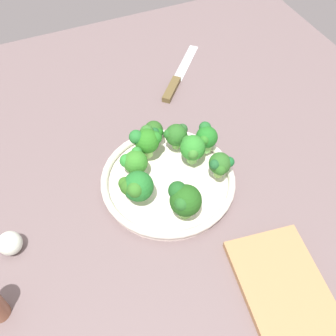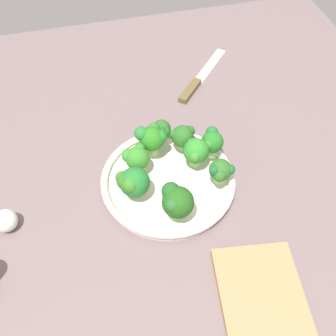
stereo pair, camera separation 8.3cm
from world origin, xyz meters
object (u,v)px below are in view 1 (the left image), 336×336
object	(u,v)px
broccoli_floret_2	(220,164)
broccoli_floret_8	(135,163)
broccoli_floret_4	(136,187)
broccoli_floret_7	(177,134)
bowl	(168,181)
broccoli_floret_5	(146,140)
broccoli_floret_1	(206,137)
knife	(177,79)
broccoli_floret_3	(154,131)
broccoli_floret_0	(192,148)
garlic_bulb	(10,243)
cutting_board	(285,292)
broccoli_floret_6	(184,200)

from	to	relation	value
broccoli_floret_2	broccoli_floret_8	distance (cm)	17.78
broccoli_floret_4	broccoli_floret_7	world-z (taller)	broccoli_floret_4
bowl	broccoli_floret_8	world-z (taller)	broccoli_floret_8
broccoli_floret_5	broccoli_floret_7	world-z (taller)	broccoli_floret_5
broccoli_floret_2	broccoli_floret_8	world-z (taller)	broccoli_floret_2
broccoli_floret_1	knife	size ratio (longest dim) A/B	0.30
broccoli_floret_2	broccoli_floret_3	bearing A→B (deg)	30.10
bowl	broccoli_floret_8	distance (cm)	8.49
broccoli_floret_0	broccoli_floret_2	size ratio (longest dim) A/B	1.12
broccoli_floret_8	broccoli_floret_2	bearing A→B (deg)	-116.11
broccoli_floret_2	broccoli_floret_7	distance (cm)	12.43
broccoli_floret_8	garlic_bulb	world-z (taller)	broccoli_floret_8
broccoli_floret_7	garlic_bulb	size ratio (longest dim) A/B	1.34
knife	cutting_board	distance (cm)	63.07
broccoli_floret_3	knife	xyz separation A→B (cm)	(20.81, -15.10, -5.28)
broccoli_floret_0	broccoli_floret_5	xyz separation A→B (cm)	(5.69, 8.27, 0.50)
bowl	cutting_board	distance (cm)	32.35
broccoli_floret_7	broccoli_floret_6	bearing A→B (deg)	160.47
bowl	broccoli_floret_6	bearing A→B (deg)	175.53
broccoli_floret_6	broccoli_floret_4	bearing A→B (deg)	45.78
broccoli_floret_2	broccoli_floret_4	distance (cm)	18.12
broccoli_floret_1	broccoli_floret_6	bearing A→B (deg)	139.32
broccoli_floret_6	knife	size ratio (longest dim) A/B	0.36
broccoli_floret_7	bowl	bearing A→B (deg)	144.60
broccoli_floret_5	knife	xyz separation A→B (cm)	(23.98, -18.13, -6.87)
broccoli_floret_8	knife	size ratio (longest dim) A/B	0.28
broccoli_floret_5	knife	size ratio (longest dim) A/B	0.35
broccoli_floret_5	cutting_board	bearing A→B (deg)	-163.72
broccoli_floret_1	broccoli_floret_6	world-z (taller)	broccoli_floret_6
broccoli_floret_6	broccoli_floret_8	bearing A→B (deg)	21.11
broccoli_floret_1	knife	bearing A→B (deg)	-11.27
broccoli_floret_4	cutting_board	xyz separation A→B (cm)	(-28.36, -17.61, -5.90)
broccoli_floret_6	broccoli_floret_5	bearing A→B (deg)	3.09
broccoli_floret_4	broccoli_floret_5	size ratio (longest dim) A/B	0.92
broccoli_floret_3	broccoli_floret_5	size ratio (longest dim) A/B	0.70
broccoli_floret_8	broccoli_floret_6	bearing A→B (deg)	-158.89
broccoli_floret_1	broccoli_floret_5	distance (cm)	13.17
broccoli_floret_0	broccoli_floret_7	distance (cm)	5.45
broccoli_floret_2	broccoli_floret_4	size ratio (longest dim) A/B	0.90
broccoli_floret_1	broccoli_floret_7	world-z (taller)	broccoli_floret_1
bowl	broccoli_floret_0	distance (cm)	8.83
broccoli_floret_0	broccoli_floret_8	world-z (taller)	broccoli_floret_0
bowl	broccoli_floret_6	xyz separation A→B (cm)	(-9.56, 0.75, 5.96)
bowl	broccoli_floret_3	size ratio (longest dim) A/B	5.58
broccoli_floret_2	broccoli_floret_7	bearing A→B (deg)	22.64
broccoli_floret_7	broccoli_floret_8	bearing A→B (deg)	108.07
broccoli_floret_8	garlic_bulb	xyz separation A→B (cm)	(-6.17, 28.02, -3.89)
knife	garlic_bulb	distance (cm)	60.91
broccoli_floret_5	garlic_bulb	size ratio (longest dim) A/B	1.60
broccoli_floret_7	knife	world-z (taller)	broccoli_floret_7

